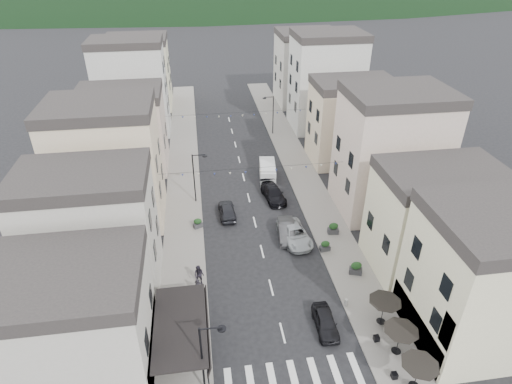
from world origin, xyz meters
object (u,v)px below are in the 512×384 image
delivery_van (267,171)px  pedestrian_a (198,288)px  parked_car_c (295,234)px  parked_car_e (227,210)px  parked_car_a (325,322)px  parked_car_b (286,231)px  parked_car_d (273,193)px  pedestrian_b (199,275)px

delivery_van → pedestrian_a: delivery_van is taller
parked_car_c → parked_car_e: parked_car_c is taller
parked_car_a → parked_car_e: bearing=111.7°
parked_car_b → parked_car_d: size_ratio=0.91×
parked_car_b → parked_car_d: 7.37m
parked_car_d → pedestrian_a: (-9.02, -14.61, 0.30)m
parked_car_c → pedestrian_a: bearing=-153.1°
parked_car_b → pedestrian_a: pedestrian_a is taller
parked_car_d → pedestrian_b: 15.84m
delivery_van → pedestrian_a: bearing=-108.2°
pedestrian_a → pedestrian_b: 1.53m
delivery_van → pedestrian_a: (-9.12, -19.30, -0.09)m
parked_car_b → parked_car_d: (0.00, 7.37, -0.02)m
parked_car_b → pedestrian_b: pedestrian_b is taller
parked_car_b → parked_car_e: size_ratio=1.07×
parked_car_e → pedestrian_a: (-3.42, -11.82, 0.31)m
pedestrian_a → parked_car_a: bearing=-52.9°
delivery_van → parked_car_b: bearing=-83.4°
parked_car_e → pedestrian_b: pedestrian_b is taller
parked_car_e → delivery_van: bearing=-129.2°
delivery_van → pedestrian_b: size_ratio=2.57×
parked_car_c → parked_car_d: size_ratio=1.07×
parked_car_c → pedestrian_b: pedestrian_b is taller
parked_car_a → parked_car_c: (0.14, 11.32, 0.08)m
parked_car_e → parked_car_a: bearing=108.5°
parked_car_c → parked_car_e: 8.20m
parked_car_c → pedestrian_a: pedestrian_a is taller
pedestrian_b → delivery_van: bearing=86.8°
parked_car_a → pedestrian_b: 11.37m
parked_car_e → pedestrian_a: bearing=72.0°
pedestrian_a → parked_car_e: bearing=47.5°
parked_car_e → parked_car_c: bearing=138.3°
parked_car_e → delivery_van: 9.42m
pedestrian_a → pedestrian_b: (0.11, 1.53, 0.06)m
pedestrian_a → parked_car_c: bearing=7.6°
parked_car_c → parked_car_a: bearing=-97.8°
parked_car_c → delivery_van: bearing=85.5°
parked_car_c → pedestrian_a: 11.72m
parked_car_c → pedestrian_b: size_ratio=2.78×
parked_car_a → pedestrian_b: (-9.46, 6.29, 0.42)m
parked_car_c → pedestrian_a: size_ratio=2.96×
parked_car_a → parked_car_b: 12.02m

